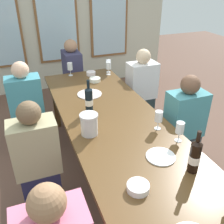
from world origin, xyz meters
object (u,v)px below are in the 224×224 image
Objects in this scene: wine_glass_4 at (108,64)px; wine_glass_5 at (108,66)px; wine_glass_0 at (70,67)px; wine_glass_1 at (159,117)px; wine_glass_2 at (180,129)px; wine_bottle_0 at (195,156)px; tasting_bowl_0 at (95,80)px; wine_bottle_1 at (89,100)px; tasting_bowl_1 at (138,187)px; seated_person_0 at (27,109)px; seated_person_4 at (38,163)px; white_plate_2 at (90,94)px; white_plate_1 at (161,156)px; dining_table at (117,128)px; seated_person_6 at (73,78)px; metal_pitcher at (89,124)px; seated_person_1 at (141,92)px; seated_person_5 at (183,128)px; tasting_bowl_3 at (91,73)px.

wine_glass_5 is (-0.03, -0.08, 0.00)m from wine_glass_4.
wine_glass_0 and wine_glass_1 have the same top height.
wine_glass_2 and wine_glass_4 have the same top height.
tasting_bowl_0 is (-0.13, 1.81, -0.10)m from wine_bottle_0.
wine_glass_1 is 1.00× the size of wine_glass_5.
wine_bottle_1 is 1.10m from tasting_bowl_1.
seated_person_0 is 1.00× the size of seated_person_4.
wine_glass_1 is at bearing -92.52° from wine_glass_5.
white_plate_1 is at bearing -81.75° from white_plate_2.
white_plate_1 and white_plate_2 have the same top height.
dining_table is 20.63× the size of tasting_bowl_0.
wine_glass_1 is at bearing -9.85° from seated_person_4.
wine_bottle_0 is at bearing -94.94° from wine_glass_1.
dining_table is at bearing -58.39° from wine_bottle_1.
wine_bottle_0 is 1.98m from wine_glass_5.
wine_glass_5 is at bearing -58.48° from seated_person_6.
metal_pitcher is at bearing -106.56° from wine_bottle_1.
wine_bottle_0 is at bearing -84.41° from seated_person_6.
tasting_bowl_0 is 0.81m from seated_person_6.
seated_person_1 reaches higher than white_plate_2.
wine_glass_2 is 0.16× the size of seated_person_0.
seated_person_4 is at bearing 174.62° from metal_pitcher.
white_plate_1 is 0.20× the size of seated_person_4.
white_plate_1 is 0.20× the size of seated_person_5.
wine_bottle_1 is at bearing 133.07° from wine_glass_1.
seated_person_6 is (0.12, 0.44, -0.33)m from wine_glass_0.
seated_person_6 is (-0.12, 0.76, -0.24)m from tasting_bowl_0.
seated_person_0 and seated_person_1 have the same top height.
dining_table is at bearing -85.09° from white_plate_2.
tasting_bowl_0 is 0.80× the size of wine_glass_2.
tasting_bowl_1 is at bearing -117.77° from seated_person_1.
wine_glass_5 is (0.23, -0.06, 0.10)m from tasting_bowl_3.
wine_bottle_1 is 1.18m from seated_person_1.
seated_person_5 reaches higher than wine_glass_2.
white_plate_2 is 1.13m from seated_person_6.
tasting_bowl_3 is at bearing 115.41° from seated_person_5.
dining_table is 0.76m from seated_person_5.
wine_glass_0 is at bearing 30.04° from seated_person_0.
seated_person_1 is at bearing -1.42° from seated_person_0.
white_plate_1 is at bearing -151.47° from wine_glass_2.
wine_glass_4 is (0.14, 2.06, -0.01)m from wine_bottle_0.
tasting_bowl_3 reaches higher than tasting_bowl_0.
wine_glass_2 is (0.11, 0.34, -0.01)m from wine_bottle_0.
seated_person_6 is (0.00, 1.78, -0.15)m from dining_table.
wine_bottle_1 is 1.06m from wine_glass_5.
wine_bottle_0 is 0.30× the size of seated_person_0.
white_plate_2 is 1.87× the size of tasting_bowl_1.
tasting_bowl_1 reaches higher than white_plate_2.
seated_person_0 is at bearing -149.96° from wine_glass_0.
wine_glass_2 is at bearing -28.85° from metal_pitcher.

